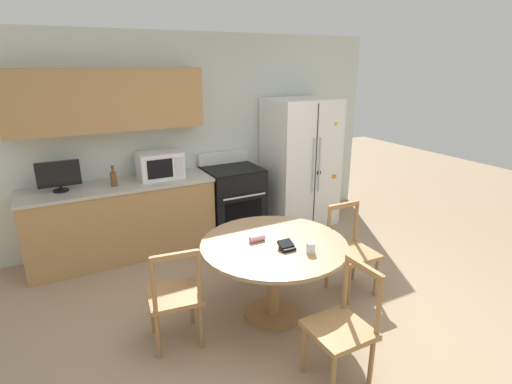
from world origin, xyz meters
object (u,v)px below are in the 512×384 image
at_px(candle_glass, 311,248).
at_px(wallet, 287,246).
at_px(counter_bottle, 114,178).
at_px(refrigerator, 300,162).
at_px(dining_chair_left, 175,297).
at_px(oven_range, 233,200).
at_px(countertop_tv, 59,175).
at_px(microwave, 160,165).
at_px(dining_chair_near, 342,328).
at_px(dining_chair_right, 351,252).

bearing_deg(candle_glass, wallet, 135.75).
height_order(counter_bottle, wallet, counter_bottle).
xyz_separation_m(refrigerator, dining_chair_left, (-2.39, -1.77, -0.45)).
relative_size(refrigerator, counter_bottle, 7.57).
distance_m(oven_range, wallet, 2.09).
xyz_separation_m(dining_chair_left, wallet, (0.93, -0.20, 0.33)).
distance_m(countertop_tv, dining_chair_left, 2.09).
relative_size(countertop_tv, counter_bottle, 1.88).
bearing_deg(wallet, oven_range, 77.87).
distance_m(countertop_tv, candle_glass, 2.84).
xyz_separation_m(countertop_tv, wallet, (1.60, -2.07, -0.32)).
bearing_deg(candle_glass, microwave, 106.18).
relative_size(microwave, counter_bottle, 2.19).
distance_m(refrigerator, wallet, 2.46).
bearing_deg(countertop_tv, dining_chair_near, -60.22).
bearing_deg(microwave, countertop_tv, -179.38).
distance_m(countertop_tv, counter_bottle, 0.56).
height_order(dining_chair_near, wallet, dining_chair_near).
distance_m(oven_range, countertop_tv, 2.13).
relative_size(countertop_tv, candle_glass, 5.01).
bearing_deg(wallet, dining_chair_near, -89.34).
bearing_deg(dining_chair_right, dining_chair_near, 48.00).
height_order(countertop_tv, dining_chair_right, countertop_tv).
bearing_deg(refrigerator, wallet, -126.58).
bearing_deg(refrigerator, microwave, 176.74).
xyz_separation_m(oven_range, counter_bottle, (-1.49, -0.03, 0.52)).
xyz_separation_m(oven_range, wallet, (-0.44, -2.02, 0.29)).
xyz_separation_m(dining_chair_left, dining_chair_right, (1.80, -0.05, 0.00)).
bearing_deg(candle_glass, dining_chair_left, 162.09).
bearing_deg(oven_range, countertop_tv, 178.71).
bearing_deg(microwave, candle_glass, -73.82).
xyz_separation_m(counter_bottle, dining_chair_right, (1.92, -1.84, -0.55)).
bearing_deg(dining_chair_left, dining_chair_right, 5.32).
xyz_separation_m(countertop_tv, counter_bottle, (0.55, -0.07, -0.09)).
bearing_deg(refrigerator, countertop_tv, 178.14).
relative_size(counter_bottle, candle_glass, 2.67).
height_order(refrigerator, countertop_tv, refrigerator).
bearing_deg(candle_glass, refrigerator, 58.16).
height_order(dining_chair_left, candle_glass, dining_chair_left).
distance_m(oven_range, dining_chair_near, 2.80).
xyz_separation_m(counter_bottle, wallet, (1.06, -2.00, -0.23)).
relative_size(dining_chair_near, wallet, 6.95).
xyz_separation_m(refrigerator, candle_glass, (-1.31, -2.12, -0.12)).
xyz_separation_m(microwave, dining_chair_right, (1.37, -1.93, -0.62)).
bearing_deg(microwave, oven_range, -3.55).
height_order(oven_range, counter_bottle, counter_bottle).
bearing_deg(counter_bottle, refrigerator, -0.60).
bearing_deg(candle_glass, dining_chair_right, 22.53).
bearing_deg(dining_chair_right, oven_range, -75.25).
bearing_deg(countertop_tv, refrigerator, -1.86).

